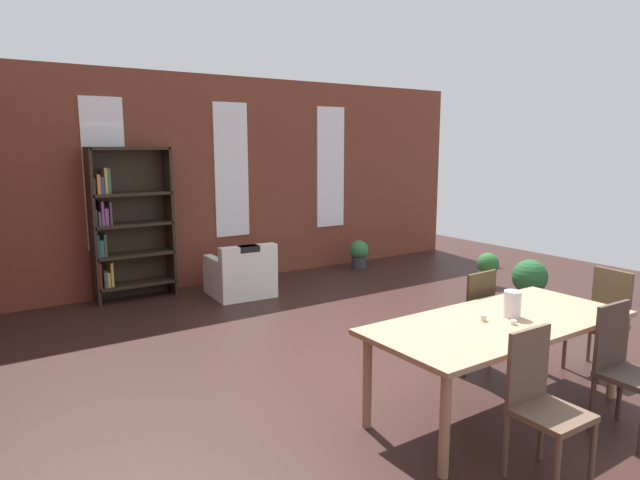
% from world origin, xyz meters
% --- Properties ---
extents(ground_plane, '(11.69, 11.69, 0.00)m').
position_xyz_m(ground_plane, '(0.00, 0.00, 0.00)').
color(ground_plane, '#331D1A').
extents(back_wall_brick, '(8.87, 0.12, 3.09)m').
position_xyz_m(back_wall_brick, '(0.00, 4.55, 1.54)').
color(back_wall_brick, brown).
rests_on(back_wall_brick, ground).
extents(window_pane_0, '(0.55, 0.02, 2.01)m').
position_xyz_m(window_pane_0, '(-1.84, 4.48, 1.70)').
color(window_pane_0, white).
extents(window_pane_1, '(0.55, 0.02, 2.01)m').
position_xyz_m(window_pane_1, '(0.00, 4.48, 1.70)').
color(window_pane_1, white).
extents(window_pane_2, '(0.55, 0.02, 2.01)m').
position_xyz_m(window_pane_2, '(1.84, 4.48, 1.70)').
color(window_pane_2, white).
extents(dining_table, '(2.19, 0.97, 0.75)m').
position_xyz_m(dining_table, '(-0.18, -0.63, 0.68)').
color(dining_table, '#A07C5D').
rests_on(dining_table, ground).
extents(vase_on_table, '(0.13, 0.13, 0.21)m').
position_xyz_m(vase_on_table, '(-0.04, -0.63, 0.86)').
color(vase_on_table, silver).
rests_on(vase_on_table, dining_table).
extents(tealight_candle_0, '(0.04, 0.04, 0.05)m').
position_xyz_m(tealight_candle_0, '(-0.30, -0.58, 0.78)').
color(tealight_candle_0, silver).
rests_on(tealight_candle_0, dining_table).
extents(tealight_candle_1, '(0.04, 0.04, 0.03)m').
position_xyz_m(tealight_candle_1, '(-0.19, -0.76, 0.77)').
color(tealight_candle_1, silver).
rests_on(tealight_candle_1, dining_table).
extents(dining_chair_near_left, '(0.41, 0.41, 0.95)m').
position_xyz_m(dining_chair_near_left, '(-0.67, -1.34, 0.51)').
color(dining_chair_near_left, brown).
rests_on(dining_chair_near_left, ground).
extents(dining_chair_far_right, '(0.41, 0.41, 0.95)m').
position_xyz_m(dining_chair_far_right, '(0.32, 0.08, 0.51)').
color(dining_chair_far_right, '#3B301C').
rests_on(dining_chair_far_right, ground).
extents(dining_chair_near_right, '(0.41, 0.41, 0.95)m').
position_xyz_m(dining_chair_near_right, '(0.32, -1.34, 0.51)').
color(dining_chair_near_right, '#43332D').
rests_on(dining_chair_near_right, ground).
extents(dining_chair_head_right, '(0.44, 0.44, 0.95)m').
position_xyz_m(dining_chair_head_right, '(1.29, -0.64, 0.51)').
color(dining_chair_head_right, brown).
rests_on(dining_chair_head_right, ground).
extents(bookshelf_tall, '(1.06, 0.34, 2.06)m').
position_xyz_m(bookshelf_tall, '(-1.65, 4.30, 1.04)').
color(bookshelf_tall, '#2D2319').
rests_on(bookshelf_tall, ground).
extents(armchair_white, '(0.85, 0.85, 0.75)m').
position_xyz_m(armchair_white, '(-0.31, 3.60, 0.28)').
color(armchair_white, white).
rests_on(armchair_white, ground).
extents(potted_plant_by_shelf, '(0.32, 0.32, 0.48)m').
position_xyz_m(potted_plant_by_shelf, '(2.12, 4.03, 0.26)').
color(potted_plant_by_shelf, '#333338').
rests_on(potted_plant_by_shelf, ground).
extents(potted_plant_corner, '(0.32, 0.32, 0.50)m').
position_xyz_m(potted_plant_corner, '(2.96, 2.01, 0.28)').
color(potted_plant_corner, silver).
rests_on(potted_plant_corner, ground).
extents(potted_plant_window, '(0.46, 0.46, 0.60)m').
position_xyz_m(potted_plant_window, '(2.62, 1.05, 0.33)').
color(potted_plant_window, silver).
rests_on(potted_plant_window, ground).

